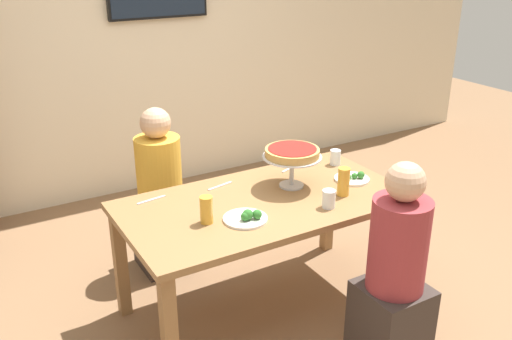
{
  "coord_description": "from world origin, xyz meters",
  "views": [
    {
      "loc": [
        -1.52,
        -2.49,
        2.13
      ],
      "look_at": [
        0.0,
        0.1,
        0.89
      ],
      "focal_mm": 39.22,
      "sensor_mm": 36.0,
      "label": 1
    }
  ],
  "objects_px": {
    "cutlery_knife_near": "(290,168)",
    "dining_table": "(265,214)",
    "diner_near_right": "(395,280)",
    "beer_glass_amber_short": "(206,210)",
    "water_glass_clear_near": "(329,199)",
    "cutlery_fork_far": "(151,200)",
    "water_glass_clear_far": "(335,157)",
    "beer_glass_amber_tall": "(344,182)",
    "deep_dish_pizza_stand": "(292,155)",
    "salad_plate_far_diner": "(247,217)",
    "diner_far_left": "(161,202)",
    "cutlery_fork_near": "(220,186)",
    "salad_plate_near_diner": "(353,178)"
  },
  "relations": [
    {
      "from": "deep_dish_pizza_stand",
      "to": "cutlery_knife_near",
      "type": "height_order",
      "value": "deep_dish_pizza_stand"
    },
    {
      "from": "salad_plate_near_diner",
      "to": "cutlery_fork_near",
      "type": "distance_m",
      "value": 0.83
    },
    {
      "from": "diner_near_right",
      "to": "cutlery_fork_far",
      "type": "distance_m",
      "value": 1.42
    },
    {
      "from": "diner_near_right",
      "to": "diner_far_left",
      "type": "relative_size",
      "value": 1.0
    },
    {
      "from": "salad_plate_near_diner",
      "to": "salad_plate_far_diner",
      "type": "height_order",
      "value": "salad_plate_far_diner"
    },
    {
      "from": "beer_glass_amber_short",
      "to": "water_glass_clear_near",
      "type": "distance_m",
      "value": 0.69
    },
    {
      "from": "diner_far_left",
      "to": "cutlery_fork_near",
      "type": "relative_size",
      "value": 6.39
    },
    {
      "from": "deep_dish_pizza_stand",
      "to": "cutlery_fork_far",
      "type": "height_order",
      "value": "deep_dish_pizza_stand"
    },
    {
      "from": "deep_dish_pizza_stand",
      "to": "salad_plate_far_diner",
      "type": "distance_m",
      "value": 0.56
    },
    {
      "from": "water_glass_clear_near",
      "to": "cutlery_fork_near",
      "type": "relative_size",
      "value": 0.57
    },
    {
      "from": "deep_dish_pizza_stand",
      "to": "beer_glass_amber_short",
      "type": "xyz_separation_m",
      "value": [
        -0.65,
        -0.17,
        -0.13
      ]
    },
    {
      "from": "dining_table",
      "to": "cutlery_knife_near",
      "type": "xyz_separation_m",
      "value": [
        0.39,
        0.32,
        0.09
      ]
    },
    {
      "from": "salad_plate_near_diner",
      "to": "beer_glass_amber_tall",
      "type": "relative_size",
      "value": 1.29
    },
    {
      "from": "dining_table",
      "to": "beer_glass_amber_tall",
      "type": "relative_size",
      "value": 9.79
    },
    {
      "from": "deep_dish_pizza_stand",
      "to": "salad_plate_far_diner",
      "type": "relative_size",
      "value": 1.48
    },
    {
      "from": "deep_dish_pizza_stand",
      "to": "beer_glass_amber_tall",
      "type": "xyz_separation_m",
      "value": [
        0.19,
        -0.26,
        -0.12
      ]
    },
    {
      "from": "deep_dish_pizza_stand",
      "to": "water_glass_clear_near",
      "type": "bearing_deg",
      "value": -87.09
    },
    {
      "from": "salad_plate_near_diner",
      "to": "beer_glass_amber_tall",
      "type": "distance_m",
      "value": 0.25
    },
    {
      "from": "cutlery_fork_near",
      "to": "diner_far_left",
      "type": "bearing_deg",
      "value": -78.11
    },
    {
      "from": "beer_glass_amber_tall",
      "to": "cutlery_fork_near",
      "type": "height_order",
      "value": "beer_glass_amber_tall"
    },
    {
      "from": "salad_plate_far_diner",
      "to": "water_glass_clear_near",
      "type": "bearing_deg",
      "value": -10.56
    },
    {
      "from": "dining_table",
      "to": "water_glass_clear_near",
      "type": "xyz_separation_m",
      "value": [
        0.26,
        -0.27,
        0.14
      ]
    },
    {
      "from": "beer_glass_amber_short",
      "to": "cutlery_fork_near",
      "type": "bearing_deg",
      "value": 54.57
    },
    {
      "from": "beer_glass_amber_short",
      "to": "water_glass_clear_near",
      "type": "xyz_separation_m",
      "value": [
        0.67,
        -0.18,
        -0.02
      ]
    },
    {
      "from": "deep_dish_pizza_stand",
      "to": "water_glass_clear_far",
      "type": "xyz_separation_m",
      "value": [
        0.45,
        0.15,
        -0.15
      ]
    },
    {
      "from": "deep_dish_pizza_stand",
      "to": "cutlery_fork_far",
      "type": "bearing_deg",
      "value": 163.32
    },
    {
      "from": "water_glass_clear_far",
      "to": "cutlery_fork_near",
      "type": "xyz_separation_m",
      "value": [
        -0.83,
        0.07,
        -0.05
      ]
    },
    {
      "from": "water_glass_clear_near",
      "to": "water_glass_clear_far",
      "type": "relative_size",
      "value": 1.02
    },
    {
      "from": "salad_plate_far_diner",
      "to": "cutlery_knife_near",
      "type": "distance_m",
      "value": 0.79
    },
    {
      "from": "diner_far_left",
      "to": "beer_glass_amber_tall",
      "type": "height_order",
      "value": "diner_far_left"
    },
    {
      "from": "diner_far_left",
      "to": "water_glass_clear_near",
      "type": "bearing_deg",
      "value": 30.44
    },
    {
      "from": "water_glass_clear_near",
      "to": "diner_far_left",
      "type": "bearing_deg",
      "value": 120.44
    },
    {
      "from": "salad_plate_near_diner",
      "to": "beer_glass_amber_tall",
      "type": "height_order",
      "value": "beer_glass_amber_tall"
    },
    {
      "from": "deep_dish_pizza_stand",
      "to": "cutlery_fork_near",
      "type": "distance_m",
      "value": 0.48
    },
    {
      "from": "cutlery_fork_far",
      "to": "water_glass_clear_far",
      "type": "bearing_deg",
      "value": 167.72
    },
    {
      "from": "salad_plate_near_diner",
      "to": "water_glass_clear_far",
      "type": "xyz_separation_m",
      "value": [
        0.07,
        0.27,
        0.04
      ]
    },
    {
      "from": "dining_table",
      "to": "deep_dish_pizza_stand",
      "type": "relative_size",
      "value": 4.65
    },
    {
      "from": "diner_near_right",
      "to": "dining_table",
      "type": "bearing_deg",
      "value": 25.79
    },
    {
      "from": "cutlery_fork_near",
      "to": "cutlery_knife_near",
      "type": "xyz_separation_m",
      "value": [
        0.53,
        0.02,
        0.0
      ]
    },
    {
      "from": "cutlery_knife_near",
      "to": "dining_table",
      "type": "bearing_deg",
      "value": 18.03
    },
    {
      "from": "deep_dish_pizza_stand",
      "to": "water_glass_clear_far",
      "type": "bearing_deg",
      "value": 18.47
    },
    {
      "from": "salad_plate_far_diner",
      "to": "beer_glass_amber_short",
      "type": "distance_m",
      "value": 0.22
    },
    {
      "from": "diner_near_right",
      "to": "water_glass_clear_near",
      "type": "relative_size",
      "value": 11.11
    },
    {
      "from": "water_glass_clear_near",
      "to": "cutlery_knife_near",
      "type": "distance_m",
      "value": 0.61
    },
    {
      "from": "diner_near_right",
      "to": "salad_plate_near_diner",
      "type": "distance_m",
      "value": 0.79
    },
    {
      "from": "salad_plate_near_diner",
      "to": "deep_dish_pizza_stand",
      "type": "bearing_deg",
      "value": 162.6
    },
    {
      "from": "deep_dish_pizza_stand",
      "to": "salad_plate_near_diner",
      "type": "xyz_separation_m",
      "value": [
        0.38,
        -0.12,
        -0.19
      ]
    },
    {
      "from": "cutlery_fork_near",
      "to": "cutlery_knife_near",
      "type": "height_order",
      "value": "same"
    },
    {
      "from": "deep_dish_pizza_stand",
      "to": "salad_plate_near_diner",
      "type": "relative_size",
      "value": 1.63
    },
    {
      "from": "beer_glass_amber_tall",
      "to": "deep_dish_pizza_stand",
      "type": "bearing_deg",
      "value": 126.3
    }
  ]
}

